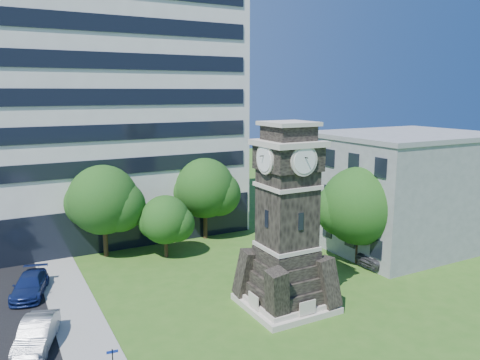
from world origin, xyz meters
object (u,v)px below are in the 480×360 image
car_east_lot (388,256)px  car_street_mid (37,334)px  park_bench (274,307)px  car_street_north (30,285)px  clock_tower (287,230)px

car_east_lot → car_street_mid: bearing=86.8°
car_east_lot → park_bench: bearing=99.4°
car_street_north → park_bench: (13.56, -10.47, -0.25)m
park_bench → car_east_lot: bearing=3.3°
car_street_north → park_bench: car_street_north is taller
car_east_lot → park_bench: car_east_lot is taller
park_bench → car_street_north: bearing=132.9°
car_street_mid → car_street_north: 7.63m
car_street_north → park_bench: bearing=-22.2°
clock_tower → car_street_north: clock_tower is taller
park_bench → car_street_mid: bearing=158.9°
car_street_mid → car_street_north: car_street_mid is taller
car_street_mid → car_east_lot: (26.76, 0.09, -0.03)m
car_street_mid → clock_tower: bearing=9.8°
car_street_mid → car_east_lot: size_ratio=0.88×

